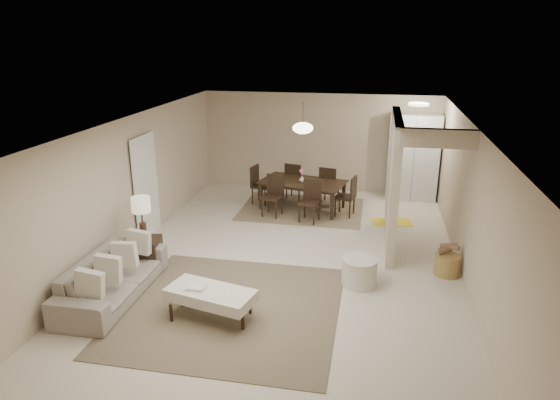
% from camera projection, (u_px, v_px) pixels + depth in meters
% --- Properties ---
extents(floor, '(9.00, 9.00, 0.00)m').
position_uv_depth(floor, '(288.00, 261.00, 9.04)').
color(floor, beige).
rests_on(floor, ground).
extents(ceiling, '(9.00, 9.00, 0.00)m').
position_uv_depth(ceiling, '(289.00, 124.00, 8.24)').
color(ceiling, white).
rests_on(ceiling, back_wall).
extents(back_wall, '(6.00, 0.00, 6.00)m').
position_uv_depth(back_wall, '(319.00, 143.00, 12.83)').
color(back_wall, '#C5B195').
rests_on(back_wall, floor).
extents(left_wall, '(0.00, 9.00, 9.00)m').
position_uv_depth(left_wall, '(128.00, 186.00, 9.18)').
color(left_wall, '#C5B195').
rests_on(left_wall, floor).
extents(right_wall, '(0.00, 9.00, 9.00)m').
position_uv_depth(right_wall, '(470.00, 206.00, 8.10)').
color(right_wall, '#C5B195').
rests_on(right_wall, floor).
extents(partition, '(0.15, 2.50, 2.50)m').
position_uv_depth(partition, '(393.00, 181.00, 9.48)').
color(partition, '#C5B195').
rests_on(partition, floor).
extents(doorway, '(0.04, 0.90, 2.04)m').
position_uv_depth(doorway, '(145.00, 189.00, 9.81)').
color(doorway, black).
rests_on(doorway, floor).
extents(pantry_cabinet, '(1.20, 0.55, 2.10)m').
position_uv_depth(pantry_cabinet, '(413.00, 157.00, 12.14)').
color(pantry_cabinet, silver).
rests_on(pantry_cabinet, floor).
extents(flush_light, '(0.44, 0.44, 0.05)m').
position_uv_depth(flush_light, '(419.00, 104.00, 10.82)').
color(flush_light, white).
rests_on(flush_light, ceiling).
extents(living_rug, '(3.20, 3.20, 0.01)m').
position_uv_depth(living_rug, '(231.00, 308.00, 7.48)').
color(living_rug, brown).
rests_on(living_rug, floor).
extents(sofa, '(2.25, 0.90, 0.66)m').
position_uv_depth(sofa, '(113.00, 278.00, 7.72)').
color(sofa, gray).
rests_on(sofa, floor).
extents(ottoman_bench, '(1.36, 0.86, 0.45)m').
position_uv_depth(ottoman_bench, '(210.00, 295.00, 7.13)').
color(ottoman_bench, beige).
rests_on(ottoman_bench, living_rug).
extents(side_table, '(0.57, 0.57, 0.55)m').
position_uv_depth(side_table, '(145.00, 254.00, 8.69)').
color(side_table, black).
rests_on(side_table, floor).
extents(table_lamp, '(0.32, 0.32, 0.76)m').
position_uv_depth(table_lamp, '(141.00, 208.00, 8.43)').
color(table_lamp, '#4B3120').
rests_on(table_lamp, side_table).
extents(round_pouf, '(0.59, 0.59, 0.46)m').
position_uv_depth(round_pouf, '(359.00, 272.00, 8.12)').
color(round_pouf, beige).
rests_on(round_pouf, floor).
extents(wicker_basket, '(0.44, 0.44, 0.36)m').
position_uv_depth(wicker_basket, '(447.00, 265.00, 8.48)').
color(wicker_basket, olive).
rests_on(wicker_basket, floor).
extents(dining_rug, '(2.80, 2.10, 0.01)m').
position_uv_depth(dining_rug, '(302.00, 209.00, 11.69)').
color(dining_rug, '#79674B').
rests_on(dining_rug, floor).
extents(dining_table, '(2.11, 1.47, 0.68)m').
position_uv_depth(dining_table, '(302.00, 196.00, 11.58)').
color(dining_table, black).
rests_on(dining_table, dining_rug).
extents(dining_chairs, '(2.52, 2.04, 0.93)m').
position_uv_depth(dining_chairs, '(302.00, 191.00, 11.54)').
color(dining_chairs, black).
rests_on(dining_chairs, dining_rug).
extents(vase, '(0.16, 0.16, 0.13)m').
position_uv_depth(vase, '(302.00, 179.00, 11.45)').
color(vase, white).
rests_on(vase, dining_table).
extents(yellow_mat, '(0.91, 0.65, 0.01)m').
position_uv_depth(yellow_mat, '(392.00, 222.00, 10.89)').
color(yellow_mat, yellow).
rests_on(yellow_mat, floor).
extents(pendant_light, '(0.46, 0.46, 0.71)m').
position_uv_depth(pendant_light, '(303.00, 128.00, 11.08)').
color(pendant_light, '#4B3120').
rests_on(pendant_light, ceiling).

